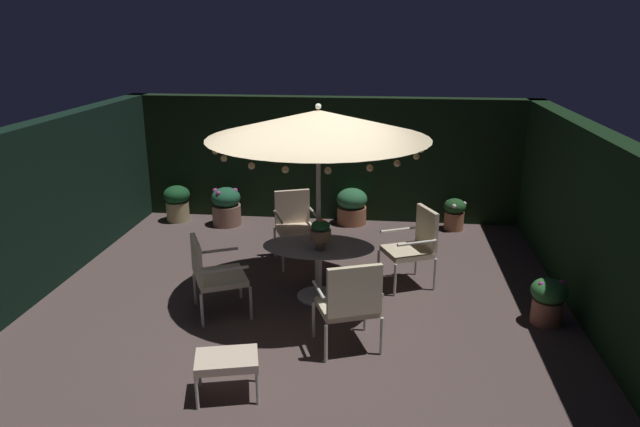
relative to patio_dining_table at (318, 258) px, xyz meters
name	(u,v)px	position (x,y,z in m)	size (l,w,h in m)	color
ground_plane	(300,310)	(-0.19, -0.36, -0.56)	(7.22, 7.71, 0.02)	#50403C
hedge_backdrop_rear	(329,158)	(-0.19, 3.35, 0.54)	(7.22, 0.30, 2.17)	black
hedge_backdrop_left	(23,216)	(-3.65, -0.36, 0.54)	(0.30, 7.71, 2.17)	black
hedge_backdrop_right	(606,237)	(3.27, -0.36, 0.54)	(0.30, 7.71, 2.17)	black
patio_dining_table	(318,258)	(0.00, 0.00, 0.00)	(1.40, 0.91, 0.71)	silver
patio_umbrella	(318,125)	(0.00, 0.00, 1.68)	(2.67, 2.67, 2.47)	beige
centerpiece_planter	(321,232)	(0.04, -0.13, 0.40)	(0.25, 0.25, 0.39)	olive
patio_chair_north	(295,222)	(-0.49, 1.25, 0.04)	(0.76, 0.80, 1.02)	beige
patio_chair_northeast	(212,271)	(-1.21, -0.57, 0.00)	(0.82, 0.84, 0.96)	silver
patio_chair_east	(350,301)	(0.48, -1.25, 0.04)	(0.79, 0.75, 1.04)	silver
patio_chair_southeast	(415,243)	(1.22, 0.56, 0.05)	(0.78, 0.76, 1.05)	silver
ottoman_footrest	(227,362)	(-0.61, -2.17, -0.19)	(0.66, 0.53, 0.41)	silver
potted_plant_front_corner	(352,206)	(0.24, 3.01, -0.22)	(0.54, 0.54, 0.63)	#A46647
potted_plant_back_left	(548,299)	(2.73, -0.38, -0.24)	(0.41, 0.41, 0.56)	#A05E46
potted_plant_back_right	(454,213)	(2.00, 2.88, -0.25)	(0.37, 0.38, 0.54)	#AC6747
potted_plant_back_center	(226,206)	(-1.93, 2.70, -0.21)	(0.50, 0.50, 0.67)	#8C6453
potted_plant_right_near	(177,202)	(-2.86, 2.81, -0.20)	(0.46, 0.46, 0.64)	tan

